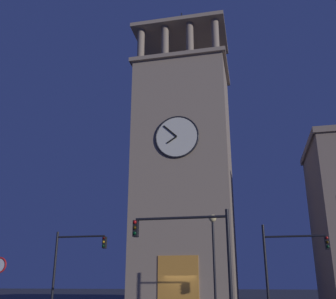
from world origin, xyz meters
name	(u,v)px	position (x,y,z in m)	size (l,w,h in m)	color
clocktower	(184,172)	(0.18, -2.84, 11.59)	(9.10, 6.93, 29.21)	gray
traffic_signal_near	(193,246)	(-3.11, 13.86, 3.51)	(4.38, 0.41, 5.08)	black
traffic_signal_mid	(287,256)	(-7.57, 6.33, 3.46)	(3.79, 0.41, 5.37)	black
traffic_signal_far	(72,258)	(6.03, 6.70, 3.54)	(3.58, 0.41, 5.25)	black
street_lamp	(214,246)	(-3.45, 8.44, 3.96)	(0.44, 0.44, 5.76)	black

